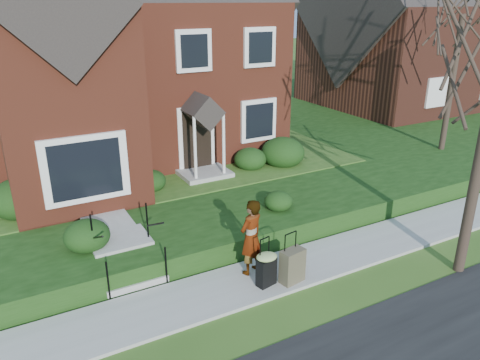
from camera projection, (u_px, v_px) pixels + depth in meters
ground at (256, 281)px, 10.82m from camera, size 120.00×120.00×0.00m
sidewalk at (256, 280)px, 10.80m from camera, size 60.00×1.60×0.08m
terrace at (210, 135)px, 21.42m from camera, size 44.00×20.00×0.60m
walkway at (94, 201)px, 13.55m from camera, size 1.20×6.00×0.06m
main_house at (116, 24)px, 16.68m from camera, size 10.40×10.20×9.40m
neighbour_house at (409, 16)px, 25.10m from camera, size 9.40×8.00×9.20m
front_steps at (125, 254)px, 11.03m from camera, size 1.40×2.02×1.50m
foundation_shrubs at (172, 175)px, 14.26m from camera, size 10.12×4.32×1.12m
woman at (251, 237)px, 10.72m from camera, size 0.78×0.65×1.84m
suitcase_black at (266, 267)px, 10.39m from camera, size 0.55×0.49×1.17m
suitcase_olive at (292, 266)px, 10.54m from camera, size 0.60×0.40×1.21m
tree_gap at (465, 0)px, 16.44m from camera, size 5.49×5.49×7.85m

